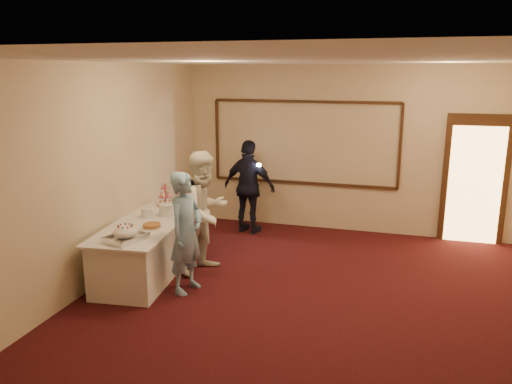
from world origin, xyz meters
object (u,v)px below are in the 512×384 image
(cupcake_stand, at_px, (165,197))
(man, at_px, (186,233))
(plate_stack_a, at_px, (147,213))
(buffet_table, at_px, (151,245))
(guest, at_px, (249,187))
(pavlova_tray, at_px, (126,234))
(plate_stack_b, at_px, (166,210))
(tart, at_px, (152,226))
(woman, at_px, (205,212))

(cupcake_stand, bearing_deg, man, -54.24)
(cupcake_stand, height_order, plate_stack_a, cupcake_stand)
(buffet_table, xyz_separation_m, plate_stack_a, (-0.10, 0.12, 0.45))
(buffet_table, relative_size, man, 1.56)
(buffet_table, bearing_deg, guest, 68.13)
(pavlova_tray, height_order, plate_stack_a, pavlova_tray)
(cupcake_stand, height_order, plate_stack_b, cupcake_stand)
(plate_stack_a, xyz_separation_m, guest, (0.96, 2.02, 0.01))
(guest, bearing_deg, tart, 85.66)
(plate_stack_b, relative_size, guest, 0.12)
(cupcake_stand, height_order, tart, cupcake_stand)
(man, bearing_deg, buffet_table, 70.71)
(pavlova_tray, height_order, cupcake_stand, cupcake_stand)
(pavlova_tray, relative_size, guest, 0.35)
(buffet_table, xyz_separation_m, cupcake_stand, (-0.15, 0.83, 0.52))
(buffet_table, distance_m, plate_stack_b, 0.57)
(man, height_order, woman, woman)
(man, bearing_deg, woman, 14.21)
(pavlova_tray, bearing_deg, plate_stack_a, 103.59)
(cupcake_stand, relative_size, guest, 0.23)
(man, xyz_separation_m, woman, (-0.03, 0.73, 0.08))
(buffet_table, height_order, man, man)
(pavlova_tray, bearing_deg, cupcake_stand, 99.48)
(tart, bearing_deg, cupcake_stand, 107.17)
(man, bearing_deg, plate_stack_a, 68.07)
(buffet_table, distance_m, guest, 2.35)
(cupcake_stand, distance_m, plate_stack_b, 0.60)
(plate_stack_a, bearing_deg, pavlova_tray, -76.41)
(tart, bearing_deg, plate_stack_a, 125.77)
(plate_stack_b, distance_m, man, 1.04)
(plate_stack_b, bearing_deg, guest, 68.23)
(man, bearing_deg, cupcake_stand, 47.80)
(tart, height_order, man, man)
(cupcake_stand, xyz_separation_m, plate_stack_a, (0.04, -0.71, -0.07))
(buffet_table, relative_size, pavlova_tray, 4.22)
(buffet_table, bearing_deg, plate_stack_b, 67.46)
(man, xyz_separation_m, guest, (0.06, 2.63, 0.04))
(cupcake_stand, xyz_separation_m, guest, (1.01, 1.31, -0.06))
(plate_stack_a, distance_m, guest, 2.23)
(man, distance_m, guest, 2.63)
(pavlova_tray, distance_m, tart, 0.58)
(cupcake_stand, bearing_deg, buffet_table, -79.85)
(buffet_table, height_order, cupcake_stand, cupcake_stand)
(man, bearing_deg, pavlova_tray, 132.28)
(cupcake_stand, xyz_separation_m, woman, (0.92, -0.59, -0.02))
(tart, xyz_separation_m, guest, (0.66, 2.44, 0.05))
(tart, distance_m, man, 0.63)
(plate_stack_b, relative_size, woman, 0.12)
(man, bearing_deg, tart, 84.89)
(tart, xyz_separation_m, man, (0.60, -0.18, 0.02))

